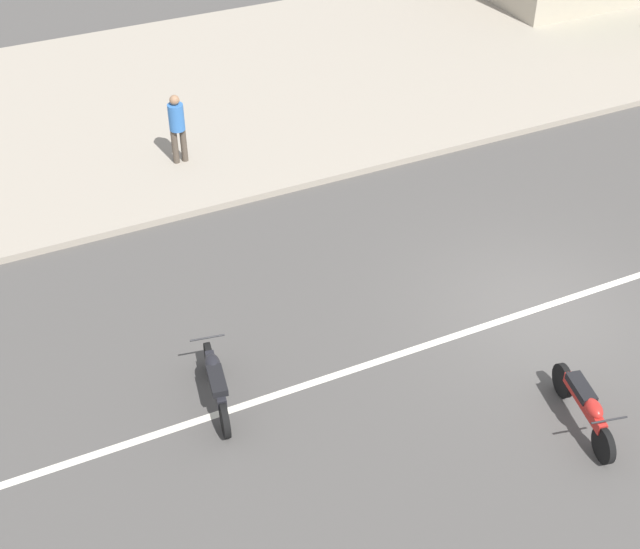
% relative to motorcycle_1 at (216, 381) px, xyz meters
% --- Properties ---
extents(ground_plane, '(160.00, 160.00, 0.00)m').
position_rel_motorcycle_1_xyz_m(ground_plane, '(5.97, -0.29, -0.42)').
color(ground_plane, '#4C4947').
extents(lane_centre_stripe, '(50.40, 0.14, 0.01)m').
position_rel_motorcycle_1_xyz_m(lane_centre_stripe, '(5.97, -0.29, -0.42)').
color(lane_centre_stripe, silver).
rests_on(lane_centre_stripe, ground).
extents(kerb_strip, '(68.00, 10.00, 0.15)m').
position_rel_motorcycle_1_xyz_m(kerb_strip, '(5.97, 10.14, -0.35)').
color(kerb_strip, '#9E9384').
rests_on(kerb_strip, ground).
extents(motorcycle_1, '(0.60, 1.94, 0.80)m').
position_rel_motorcycle_1_xyz_m(motorcycle_1, '(0.00, 0.00, 0.00)').
color(motorcycle_1, black).
rests_on(motorcycle_1, ground).
extents(motorcycle_2, '(0.67, 1.92, 0.80)m').
position_rel_motorcycle_1_xyz_m(motorcycle_2, '(4.89, -2.87, -0.00)').
color(motorcycle_2, black).
rests_on(motorcycle_2, ground).
extents(pedestrian_near_clock, '(0.34, 0.34, 1.60)m').
position_rel_motorcycle_1_xyz_m(pedestrian_near_clock, '(1.72, 7.14, 0.66)').
color(pedestrian_near_clock, '#4C4238').
rests_on(pedestrian_near_clock, kerb_strip).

